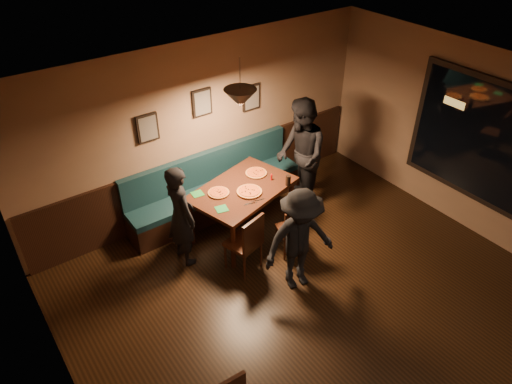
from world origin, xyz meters
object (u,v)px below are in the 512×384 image
Objects in this scene: chair_near_left at (243,242)px; chair_near_right at (291,228)px; diner_front at (300,241)px; tabasco_bottle at (272,177)px; booth_bench at (216,186)px; diner_left at (181,215)px; diner_right at (301,155)px; dining_table at (243,210)px; soda_glass at (288,180)px.

chair_near_left reaches higher than chair_near_right.
tabasco_bottle is at bearing 79.63° from diner_front.
diner_front is (0.02, -2.05, 0.26)m from booth_bench.
diner_left is (-1.35, 0.78, 0.36)m from chair_near_right.
diner_front is (0.42, -0.70, 0.29)m from chair_near_left.
tabasco_bottle is at bearing 16.98° from chair_near_left.
booth_bench is 1.59× the size of diner_right.
dining_table is at bearing -86.26° from booth_bench.
chair_near_right is 0.75m from diner_front.
diner_right is (1.23, -0.62, 0.44)m from booth_bench.
diner_front is 12.65× the size of tabasco_bottle.
diner_left is 9.36× the size of soda_glass.
diner_right is at bearing 34.78° from soda_glass.
tabasco_bottle reaches higher than chair_near_right.
chair_near_right is (0.77, -0.12, -0.05)m from chair_near_left.
soda_glass is at bearing 74.00° from chair_near_right.
tabasco_bottle is (0.48, -0.08, 0.47)m from dining_table.
diner_right is at bearing 12.42° from tabasco_bottle.
tabasco_bottle reaches higher than dining_table.
booth_bench reaches higher than dining_table.
chair_near_left is at bearing -148.14° from tabasco_bottle.
diner_right reaches higher than chair_near_right.
diner_right is 1.23× the size of diner_front.
diner_left is (-0.99, -0.70, 0.28)m from booth_bench.
dining_table is 1.30m from diner_right.
chair_near_right is at bearing -103.15° from tabasco_bottle.
chair_near_right is 0.72m from soda_glass.
dining_table is 12.76× the size of tabasco_bottle.
diner_right is 11.28× the size of soda_glass.
booth_bench is at bearing 58.55° from chair_near_left.
soda_glass is (1.63, -0.33, 0.13)m from diner_left.
dining_table is at bearing 128.17° from chair_near_right.
chair_near_left is at bearing -173.03° from chair_near_right.
soda_glass reaches higher than chair_near_left.
diner_right is 15.58× the size of tabasco_bottle.
diner_right is 0.72m from soda_glass.
dining_table is 0.99× the size of diner_left.
diner_left reaches higher than soda_glass.
diner_left is 0.83× the size of diner_right.
diner_right is (2.22, 0.08, 0.16)m from diner_left.
chair_near_left is at bearing -140.09° from diner_left.
diner_front reaches higher than dining_table.
dining_table is at bearing 100.29° from diner_front.
diner_front is at bearing -121.57° from soda_glass.
chair_near_left is 0.60× the size of diner_left.
chair_near_left is at bearing 132.60° from diner_front.
booth_bench is at bearing -56.58° from diner_left.
chair_near_right is 1.33m from diner_right.
chair_near_left is 1.18m from soda_glass.
soda_glass reaches higher than chair_near_right.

